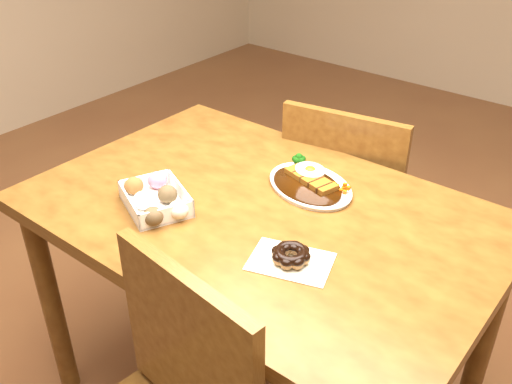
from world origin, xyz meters
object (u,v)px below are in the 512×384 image
Objects in this scene: donut_box at (155,198)px; katsu_curry_plate at (310,182)px; table at (260,239)px; chair_far at (350,205)px; pon_de_ring at (291,255)px.

katsu_curry_plate is at bearing 52.69° from donut_box.
table is 0.21m from katsu_curry_plate.
chair_far is at bearing 92.79° from table.
table is 0.56m from chair_far.
table is at bearing 37.40° from donut_box.
katsu_curry_plate reaches higher than pon_de_ring.
donut_box is (-0.19, -0.70, 0.30)m from chair_far.
katsu_curry_plate is (0.07, -0.37, 0.29)m from chair_far.
katsu_curry_plate is at bearing 76.85° from table.
donut_box reaches higher than pon_de_ring.
table is at bearing 145.43° from pon_de_ring.
donut_box is 0.41m from pon_de_ring.
chair_far is 0.47m from katsu_curry_plate.
donut_box is at bearing -142.60° from table.
katsu_curry_plate is 1.37× the size of donut_box.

